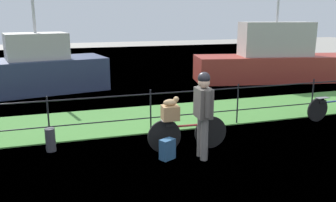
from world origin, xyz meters
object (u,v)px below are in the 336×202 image
object	(u,v)px
wooden_crate	(170,113)
moored_boat_near	(39,70)
terrier_dog	(171,102)
moored_boat_far	(274,60)
backpack_on_paving	(167,149)
cyclist_person	(203,108)
bicycle_parked	(332,107)
mooring_bollard	(50,140)
bicycle_main	(187,134)

from	to	relation	value
wooden_crate	moored_boat_near	bearing A→B (deg)	111.74
terrier_dog	moored_boat_far	bearing A→B (deg)	43.53
terrier_dog	backpack_on_paving	bearing A→B (deg)	-119.58
terrier_dog	moored_boat_near	size ratio (longest dim) A/B	0.06
cyclist_person	moored_boat_far	xyz separation A→B (m)	(5.98, 6.61, -0.13)
bicycle_parked	backpack_on_paving	bearing A→B (deg)	-166.27
moored_boat_near	wooden_crate	bearing A→B (deg)	-68.26
bicycle_parked	moored_boat_far	bearing A→B (deg)	71.76
wooden_crate	mooring_bollard	bearing A→B (deg)	161.54
bicycle_main	cyclist_person	xyz separation A→B (m)	(0.14, -0.46, 0.65)
mooring_bollard	moored_boat_near	size ratio (longest dim) A/B	0.10
terrier_dog	backpack_on_paving	size ratio (longest dim) A/B	0.80
bicycle_parked	moored_boat_near	distance (m)	9.57
cyclist_person	bicycle_parked	size ratio (longest dim) A/B	1.04
backpack_on_paving	moored_boat_near	bearing A→B (deg)	-96.97
wooden_crate	moored_boat_near	world-z (taller)	moored_boat_near
mooring_bollard	cyclist_person	bearing A→B (deg)	-23.97
bicycle_parked	moored_boat_far	world-z (taller)	moored_boat_far
backpack_on_paving	moored_boat_near	world-z (taller)	moored_boat_near
bicycle_main	moored_boat_far	size ratio (longest dim) A/B	0.25
mooring_bollard	moored_boat_near	bearing A→B (deg)	94.04
bicycle_main	bicycle_parked	bearing A→B (deg)	11.38
bicycle_main	moored_boat_far	distance (m)	8.69
moored_boat_far	terrier_dog	bearing A→B (deg)	-136.47
bicycle_main	wooden_crate	xyz separation A→B (m)	(-0.35, 0.02, 0.46)
moored_boat_near	moored_boat_far	size ratio (longest dim) A/B	0.74
wooden_crate	mooring_bollard	distance (m)	2.49
moored_boat_near	bicycle_main	bearing A→B (deg)	-65.81
terrier_dog	moored_boat_near	xyz separation A→B (m)	(-2.75, 6.84, -0.25)
wooden_crate	mooring_bollard	size ratio (longest dim) A/B	0.68
bicycle_main	mooring_bollard	distance (m)	2.77
backpack_on_paving	mooring_bollard	xyz separation A→B (m)	(-2.13, 1.10, 0.04)
cyclist_person	moored_boat_far	distance (m)	8.91
terrier_dog	moored_boat_far	distance (m)	8.90
moored_boat_near	cyclist_person	bearing A→B (deg)	-66.22
bicycle_main	mooring_bollard	xyz separation A→B (m)	(-2.65, 0.78, -0.12)
wooden_crate	cyclist_person	bearing A→B (deg)	-43.75
bicycle_main	terrier_dog	world-z (taller)	terrier_dog
backpack_on_paving	mooring_bollard	size ratio (longest dim) A/B	0.84
moored_boat_near	moored_boat_far	world-z (taller)	moored_boat_far
backpack_on_paving	moored_boat_near	size ratio (longest dim) A/B	0.08
bicycle_main	bicycle_parked	distance (m)	4.48
wooden_crate	bicycle_parked	bearing A→B (deg)	10.34
mooring_bollard	terrier_dog	bearing A→B (deg)	-18.30
bicycle_main	wooden_crate	size ratio (longest dim) A/B	5.07
moored_boat_near	mooring_bollard	bearing A→B (deg)	-85.96
wooden_crate	moored_boat_far	world-z (taller)	moored_boat_far
wooden_crate	bicycle_parked	size ratio (longest dim) A/B	0.20
bicycle_parked	bicycle_main	bearing A→B (deg)	-168.62
bicycle_parked	mooring_bollard	bearing A→B (deg)	-179.20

